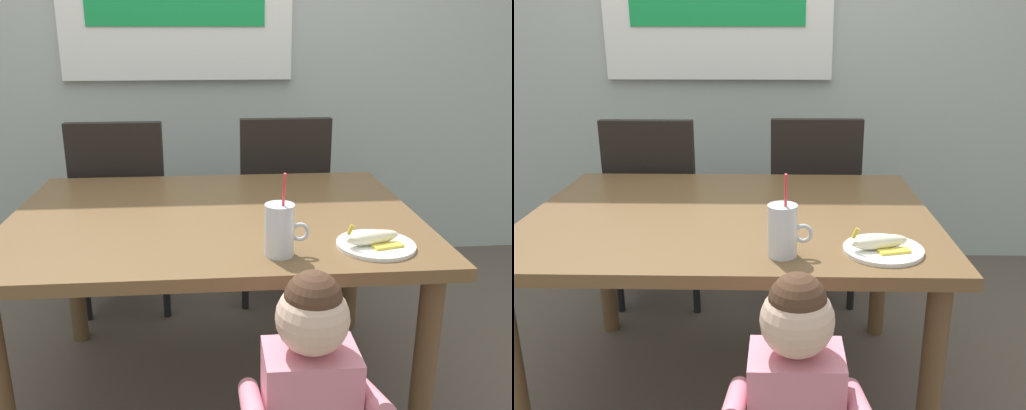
% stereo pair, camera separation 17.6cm
% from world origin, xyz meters
% --- Properties ---
extents(ground_plane, '(24.00, 24.00, 0.00)m').
position_xyz_m(ground_plane, '(0.00, 0.00, 0.00)').
color(ground_plane, brown).
extents(back_wall, '(6.40, 0.17, 2.90)m').
position_xyz_m(back_wall, '(-0.00, 1.41, 1.45)').
color(back_wall, '#ADB7B2').
rests_on(back_wall, ground).
extents(dining_table, '(1.40, 1.03, 0.74)m').
position_xyz_m(dining_table, '(0.00, 0.00, 0.65)').
color(dining_table, brown).
rests_on(dining_table, ground).
extents(dining_chair_left, '(0.44, 0.44, 0.96)m').
position_xyz_m(dining_chair_left, '(-0.43, 0.71, 0.54)').
color(dining_chair_left, black).
rests_on(dining_chair_left, ground).
extents(dining_chair_right, '(0.44, 0.45, 0.96)m').
position_xyz_m(dining_chair_right, '(0.34, 0.76, 0.54)').
color(dining_chair_right, black).
rests_on(dining_chair_right, ground).
extents(toddler_standing, '(0.33, 0.24, 0.84)m').
position_xyz_m(toddler_standing, '(0.21, -0.72, 0.53)').
color(toddler_standing, '#3F4760').
rests_on(toddler_standing, ground).
extents(milk_cup, '(0.13, 0.08, 0.25)m').
position_xyz_m(milk_cup, '(0.18, -0.38, 0.80)').
color(milk_cup, silver).
rests_on(milk_cup, dining_table).
extents(snack_plate, '(0.23, 0.23, 0.01)m').
position_xyz_m(snack_plate, '(0.47, -0.34, 0.74)').
color(snack_plate, white).
rests_on(snack_plate, dining_table).
extents(peeled_banana, '(0.18, 0.12, 0.07)m').
position_xyz_m(peeled_banana, '(0.46, -0.35, 0.77)').
color(peeled_banana, '#F4EAC6').
rests_on(peeled_banana, snack_plate).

